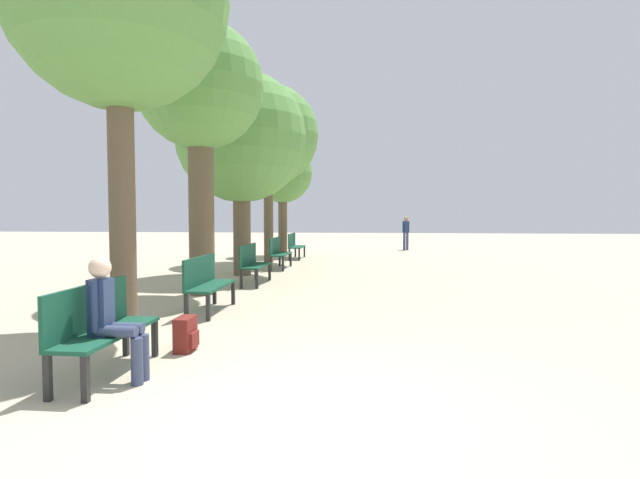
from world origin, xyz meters
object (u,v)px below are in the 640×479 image
(bench_row_3, at_px, (278,251))
(pedestrian_near, at_px, (406,231))
(tree_row_0, at_px, (118,2))
(tree_row_4, at_px, (283,174))
(tree_row_3, at_px, (268,136))
(tree_row_1, at_px, (200,92))
(person_seated, at_px, (112,315))
(bench_row_0, at_px, (99,323))
(bench_row_4, at_px, (295,244))
(backpack, at_px, (186,334))
(bench_row_2, at_px, (252,261))
(tree_row_2, at_px, (241,138))
(bench_row_1, at_px, (206,280))

(bench_row_3, xyz_separation_m, pedestrian_near, (4.47, 8.32, 0.35))
(tree_row_0, height_order, tree_row_4, tree_row_0)
(tree_row_3, bearing_deg, tree_row_1, -90.00)
(bench_row_3, relative_size, pedestrian_near, 0.98)
(tree_row_0, relative_size, person_seated, 4.93)
(bench_row_0, xyz_separation_m, tree_row_1, (-0.70, 5.23, 3.64))
(bench_row_4, distance_m, tree_row_4, 3.15)
(bench_row_4, distance_m, backpack, 12.62)
(bench_row_2, bearing_deg, tree_row_2, 111.88)
(tree_row_3, bearing_deg, tree_row_0, -90.00)
(bench_row_2, relative_size, tree_row_3, 0.25)
(tree_row_0, height_order, pedestrian_near, tree_row_0)
(person_seated, xyz_separation_m, pedestrian_near, (4.24, 18.67, 0.22))
(pedestrian_near, bearing_deg, backpack, -102.59)
(bench_row_1, bearing_deg, tree_row_1, 110.81)
(person_seated, bearing_deg, bench_row_2, 91.91)
(bench_row_1, bearing_deg, tree_row_4, 93.44)
(bench_row_0, height_order, bench_row_4, same)
(tree_row_0, distance_m, tree_row_3, 10.27)
(bench_row_1, bearing_deg, bench_row_0, -90.00)
(bench_row_0, xyz_separation_m, backpack, (0.55, 0.98, -0.34))
(backpack, bearing_deg, bench_row_4, 92.51)
(person_seated, bearing_deg, tree_row_1, 99.78)
(tree_row_1, height_order, tree_row_4, tree_row_1)
(bench_row_2, height_order, person_seated, person_seated)
(tree_row_4, xyz_separation_m, person_seated, (0.93, -15.16, -2.60))
(tree_row_3, relative_size, tree_row_4, 1.36)
(bench_row_3, distance_m, tree_row_2, 3.66)
(bench_row_2, relative_size, tree_row_4, 0.34)
(bench_row_4, xyz_separation_m, tree_row_4, (-0.70, 1.41, 2.72))
(bench_row_1, distance_m, tree_row_4, 11.93)
(tree_row_0, bearing_deg, tree_row_2, 90.00)
(bench_row_4, height_order, tree_row_1, tree_row_1)
(pedestrian_near, bearing_deg, bench_row_0, -103.57)
(bench_row_2, xyz_separation_m, tree_row_4, (-0.70, 8.20, 2.72))
(tree_row_4, bearing_deg, person_seated, -86.49)
(bench_row_1, bearing_deg, tree_row_2, 97.74)
(bench_row_3, bearing_deg, backpack, -86.56)
(bench_row_2, xyz_separation_m, bench_row_3, (0.00, 3.39, 0.00))
(backpack, bearing_deg, pedestrian_near, 77.41)
(pedestrian_near, bearing_deg, bench_row_4, -132.20)
(bench_row_0, height_order, tree_row_1, tree_row_1)
(tree_row_2, bearing_deg, tree_row_1, -90.00)
(bench_row_4, distance_m, person_seated, 13.75)
(tree_row_2, relative_size, tree_row_3, 0.91)
(tree_row_4, bearing_deg, tree_row_1, -90.00)
(bench_row_0, bearing_deg, pedestrian_near, 76.43)
(bench_row_1, bearing_deg, tree_row_3, 94.55)
(bench_row_3, bearing_deg, tree_row_1, -98.01)
(tree_row_0, bearing_deg, tree_row_4, 90.00)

